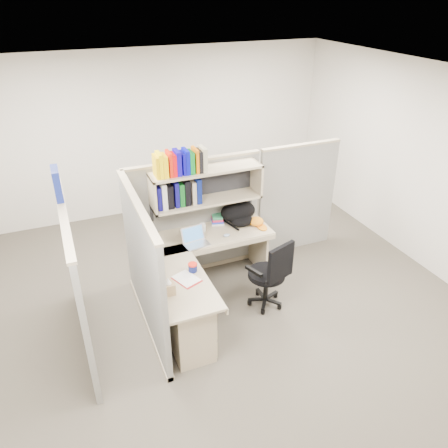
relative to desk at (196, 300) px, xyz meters
name	(u,v)px	position (x,y,z in m)	size (l,w,h in m)	color
ground	(221,307)	(0.41, 0.29, -0.44)	(6.00, 6.00, 0.00)	#37322B
room_shell	(220,188)	(0.41, 0.29, 1.18)	(6.00, 6.00, 6.00)	beige
cubicle	(178,232)	(0.04, 0.74, 0.47)	(3.79, 1.84, 1.95)	slate
desk	(196,300)	(0.00, 0.00, 0.00)	(1.74, 1.75, 0.73)	gray
laptop	(196,237)	(0.24, 0.66, 0.40)	(0.30, 0.30, 0.21)	silver
backpack	(240,213)	(0.96, 0.97, 0.43)	(0.48, 0.37, 0.28)	black
orange_cap	(256,221)	(1.14, 0.84, 0.34)	(0.19, 0.22, 0.11)	orange
snack_canister	(193,267)	(0.02, 0.15, 0.34)	(0.10, 0.10, 0.10)	#0D1650
tissue_box	(168,286)	(-0.33, -0.13, 0.39)	(0.12, 0.12, 0.20)	tan
mouse	(227,235)	(0.66, 0.71, 0.31)	(0.09, 0.06, 0.03)	#879EBF
paper_cup	(203,228)	(0.43, 0.95, 0.34)	(0.07, 0.07, 0.11)	white
book_stack	(217,219)	(0.69, 1.10, 0.34)	(0.16, 0.22, 0.11)	gray
loose_paper	(186,278)	(-0.09, 0.04, 0.29)	(0.20, 0.27, 0.00)	white
task_chair	(269,284)	(0.96, 0.08, -0.10)	(0.55, 0.51, 0.95)	black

